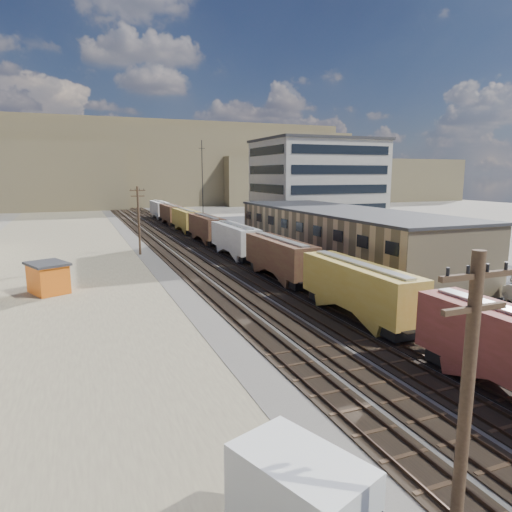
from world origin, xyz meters
name	(u,v)px	position (x,y,z in m)	size (l,w,h in m)	color
ground	(347,344)	(0.00, 0.00, 0.00)	(300.00, 300.00, 0.00)	#6B6356
ballast_bed	(185,244)	(0.00, 50.00, 0.03)	(18.00, 200.00, 0.06)	#4C4742
dirt_yard	(55,263)	(-20.00, 40.00, 0.01)	(24.00, 180.00, 0.03)	#71634D
asphalt_lot	(344,249)	(22.00, 35.00, 0.02)	(26.00, 120.00, 0.04)	#232326
rail_tracks	(182,243)	(-0.55, 50.00, 0.11)	(11.40, 200.00, 0.24)	black
freight_train	(219,232)	(3.80, 42.48, 2.79)	(3.00, 119.74, 4.46)	black
warehouse	(341,237)	(14.98, 25.00, 3.65)	(12.40, 40.40, 7.25)	tan
office_tower	(316,187)	(27.95, 54.95, 9.26)	(22.60, 18.60, 18.45)	#9E998E
utility_pole_south	(463,437)	(-8.50, -18.00, 5.30)	(2.20, 0.32, 10.00)	#382619
utility_pole_north	(139,219)	(-8.50, 42.00, 5.30)	(2.20, 0.32, 10.00)	#382619
radio_mast	(203,188)	(6.00, 60.00, 9.12)	(1.20, 0.16, 18.00)	black
hills_north	(118,168)	(0.17, 167.92, 14.10)	(265.00, 80.00, 32.00)	brown
maintenance_shed	(48,277)	(-19.98, 23.06, 1.59)	(4.70, 5.20, 3.11)	orange
parked_car_blue	(301,231)	(24.12, 53.67, 0.77)	(2.54, 5.51, 1.53)	navy
parked_car_far	(314,230)	(26.56, 52.99, 0.81)	(1.92, 4.78, 1.63)	white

